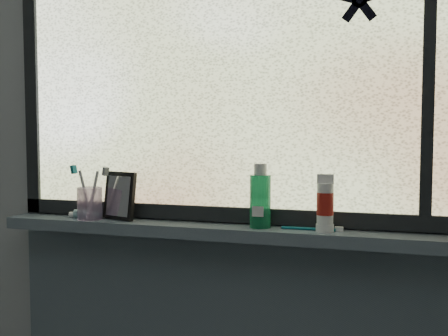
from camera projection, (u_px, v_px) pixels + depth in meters
wall_back at (235, 154)px, 1.68m from camera, size 3.00×0.01×2.50m
windowsill at (228, 232)px, 1.62m from camera, size 1.62×0.14×0.04m
window_pane at (233, 70)px, 1.64m from camera, size 1.50×0.01×1.00m
frame_bottom at (232, 214)px, 1.67m from camera, size 1.60×0.03×0.05m
frame_left at (33, 77)px, 1.86m from camera, size 0.05×0.03×1.10m
frame_mullion at (429, 62)px, 1.46m from camera, size 0.03×0.03×1.00m
starfish_sticker at (359, 0)px, 1.50m from camera, size 0.15×0.02×0.15m
vanity_mirror at (120, 196)px, 1.74m from camera, size 0.15×0.10×0.17m
toothpaste_tube at (86, 214)px, 1.77m from camera, size 0.17×0.07×0.03m
toothbrush_cup at (90, 203)px, 1.74m from camera, size 0.11×0.11×0.11m
toothbrush_lying at (308, 228)px, 1.54m from camera, size 0.21×0.02×0.01m
mouthwash_bottle at (260, 196)px, 1.59m from camera, size 0.08×0.08×0.17m
cream_tube at (325, 201)px, 1.52m from camera, size 0.06×0.06×0.13m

